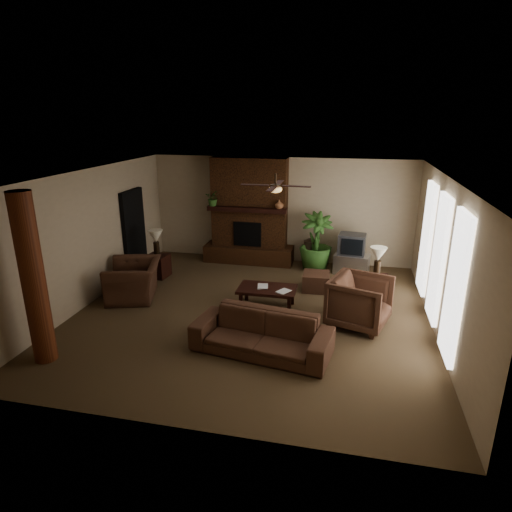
% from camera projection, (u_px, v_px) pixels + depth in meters
% --- Properties ---
extents(room_shell, '(7.00, 7.00, 7.00)m').
position_uv_depth(room_shell, '(252.00, 248.00, 8.37)').
color(room_shell, brown).
rests_on(room_shell, ground).
extents(fireplace, '(2.40, 0.70, 2.80)m').
position_uv_depth(fireplace, '(249.00, 220.00, 11.59)').
color(fireplace, '#4D2914').
rests_on(fireplace, ground).
extents(windows, '(0.08, 3.65, 2.35)m').
position_uv_depth(windows, '(438.00, 259.00, 7.87)').
color(windows, white).
rests_on(windows, ground).
extents(log_column, '(0.36, 0.36, 2.80)m').
position_uv_depth(log_column, '(33.00, 280.00, 6.73)').
color(log_column, brown).
rests_on(log_column, ground).
extents(doorway, '(0.10, 1.00, 2.10)m').
position_uv_depth(doorway, '(134.00, 232.00, 10.84)').
color(doorway, black).
rests_on(doorway, ground).
extents(ceiling_fan, '(1.35, 1.35, 0.37)m').
position_uv_depth(ceiling_fan, '(275.00, 188.00, 8.21)').
color(ceiling_fan, black).
rests_on(ceiling_fan, ceiling).
extents(sofa, '(2.41, 1.05, 0.91)m').
position_uv_depth(sofa, '(262.00, 327.00, 7.25)').
color(sofa, '#4B2E20').
rests_on(sofa, ground).
extents(armchair_left, '(1.13, 1.42, 1.08)m').
position_uv_depth(armchair_left, '(133.00, 274.00, 9.41)').
color(armchair_left, '#4B2E20').
rests_on(armchair_left, ground).
extents(armchair_right, '(1.24, 1.28, 1.06)m').
position_uv_depth(armchair_right, '(360.00, 299.00, 8.15)').
color(armchair_right, '#4B2E20').
rests_on(armchair_right, ground).
extents(coffee_table, '(1.20, 0.70, 0.43)m').
position_uv_depth(coffee_table, '(267.00, 290.00, 8.98)').
color(coffee_table, black).
rests_on(coffee_table, ground).
extents(ottoman, '(0.62, 0.62, 0.40)m').
position_uv_depth(ottoman, '(316.00, 281.00, 9.92)').
color(ottoman, '#4B2E20').
rests_on(ottoman, ground).
extents(tv_stand, '(0.92, 0.63, 0.50)m').
position_uv_depth(tv_stand, '(351.00, 264.00, 10.93)').
color(tv_stand, '#B9B9BC').
rests_on(tv_stand, ground).
extents(tv, '(0.70, 0.59, 0.52)m').
position_uv_depth(tv, '(352.00, 244.00, 10.81)').
color(tv, '#363638').
rests_on(tv, tv_stand).
extents(floor_vase, '(0.34, 0.34, 0.77)m').
position_uv_depth(floor_vase, '(310.00, 251.00, 11.40)').
color(floor_vase, '#33241C').
rests_on(floor_vase, ground).
extents(floor_plant, '(1.31, 1.69, 0.84)m').
position_uv_depth(floor_plant, '(315.00, 254.00, 11.16)').
color(floor_plant, '#356026').
rests_on(floor_plant, ground).
extents(side_table_left, '(0.54, 0.54, 0.55)m').
position_uv_depth(side_table_left, '(158.00, 266.00, 10.72)').
color(side_table_left, black).
rests_on(side_table_left, ground).
extents(lamp_left, '(0.39, 0.39, 0.65)m').
position_uv_depth(lamp_left, '(156.00, 238.00, 10.47)').
color(lamp_left, black).
rests_on(lamp_left, side_table_left).
extents(side_table_right, '(0.51, 0.51, 0.55)m').
position_uv_depth(side_table_right, '(376.00, 288.00, 9.34)').
color(side_table_right, black).
rests_on(side_table_right, ground).
extents(lamp_right, '(0.43, 0.43, 0.65)m').
position_uv_depth(lamp_right, '(378.00, 256.00, 9.13)').
color(lamp_right, black).
rests_on(lamp_right, side_table_right).
extents(mantel_plant, '(0.41, 0.45, 0.33)m').
position_uv_depth(mantel_plant, '(213.00, 200.00, 11.31)').
color(mantel_plant, '#356026').
rests_on(mantel_plant, fireplace).
extents(mantel_vase, '(0.27, 0.28, 0.22)m').
position_uv_depth(mantel_vase, '(279.00, 205.00, 10.99)').
color(mantel_vase, '#915C3A').
rests_on(mantel_vase, fireplace).
extents(book_a, '(0.22, 0.06, 0.29)m').
position_uv_depth(book_a, '(258.00, 280.00, 8.96)').
color(book_a, '#999999').
rests_on(book_a, coffee_table).
extents(book_b, '(0.20, 0.13, 0.29)m').
position_uv_depth(book_b, '(280.00, 284.00, 8.78)').
color(book_b, '#999999').
rests_on(book_b, coffee_table).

